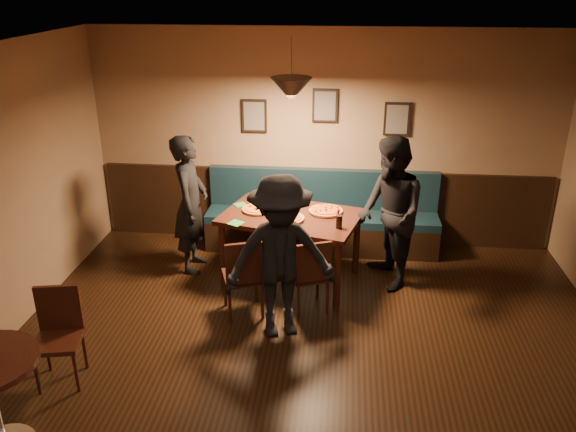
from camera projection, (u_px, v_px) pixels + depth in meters
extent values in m
plane|color=black|center=(302.00, 416.00, 4.78)|extent=(7.00, 7.00, 0.00)
plane|color=silver|center=(306.00, 72.00, 3.69)|extent=(7.00, 7.00, 0.00)
plane|color=#8C704F|center=(324.00, 140.00, 7.44)|extent=(6.00, 0.00, 6.00)
cube|color=black|center=(323.00, 206.00, 7.77)|extent=(5.88, 0.06, 1.00)
cube|color=black|center=(254.00, 116.00, 7.38)|extent=(0.32, 0.04, 0.42)
cube|color=black|center=(325.00, 106.00, 7.24)|extent=(0.32, 0.04, 0.42)
cube|color=black|center=(397.00, 119.00, 7.22)|extent=(0.32, 0.04, 0.42)
cone|color=black|center=(291.00, 90.00, 6.09)|extent=(0.44, 0.44, 0.25)
cube|color=black|center=(291.00, 247.00, 6.80)|extent=(1.73, 1.35, 0.82)
imported|color=black|center=(191.00, 204.00, 6.88)|extent=(0.42, 0.62, 1.68)
imported|color=black|center=(390.00, 214.00, 6.51)|extent=(0.89, 1.02, 1.76)
imported|color=black|center=(280.00, 258.00, 5.59)|extent=(1.23, 0.94, 1.68)
cylinder|color=gold|center=(258.00, 209.00, 6.74)|extent=(0.40, 0.40, 0.04)
cylinder|color=orange|center=(287.00, 218.00, 6.49)|extent=(0.49, 0.49, 0.04)
cylinder|color=gold|center=(326.00, 211.00, 6.69)|extent=(0.51, 0.51, 0.04)
cylinder|color=black|center=(339.00, 222.00, 6.26)|extent=(0.08, 0.08, 0.15)
cylinder|color=#A40F05|center=(338.00, 213.00, 6.51)|extent=(0.04, 0.04, 0.13)
cube|color=#207A2E|center=(240.00, 205.00, 6.92)|extent=(0.19, 0.19, 0.01)
cube|color=#227F36|center=(236.00, 223.00, 6.41)|extent=(0.20, 0.20, 0.01)
cube|color=white|center=(285.00, 229.00, 6.27)|extent=(0.20, 0.05, 0.00)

